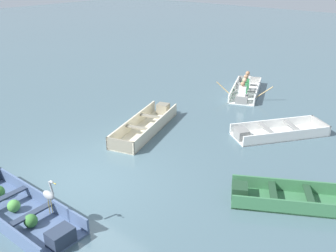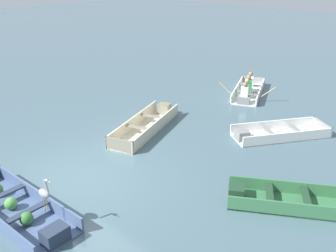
% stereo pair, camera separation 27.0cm
% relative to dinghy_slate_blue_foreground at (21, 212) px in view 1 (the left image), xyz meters
% --- Properties ---
extents(ground_plane, '(80.00, 80.00, 0.00)m').
position_rel_dinghy_slate_blue_foreground_xyz_m(ground_plane, '(-0.22, 1.77, -0.13)').
color(ground_plane, '#47606B').
extents(dinghy_slate_blue_foreground, '(3.41, 1.27, 0.36)m').
position_rel_dinghy_slate_blue_foreground_xyz_m(dinghy_slate_blue_foreground, '(0.00, 0.00, 0.00)').
color(dinghy_slate_blue_foreground, '#475B7F').
rests_on(dinghy_slate_blue_foreground, ground).
extents(skiff_green_near_moored, '(2.77, 2.20, 0.36)m').
position_rel_dinghy_slate_blue_foreground_xyz_m(skiff_green_near_moored, '(4.11, 4.29, -0.00)').
color(skiff_green_near_moored, '#387047').
rests_on(skiff_green_near_moored, ground).
extents(skiff_cream_mid_moored, '(1.99, 3.56, 0.42)m').
position_rel_dinghy_slate_blue_foreground_xyz_m(skiff_cream_mid_moored, '(-1.22, 5.24, 0.02)').
color(skiff_cream_mid_moored, beige).
rests_on(skiff_cream_mid_moored, ground).
extents(skiff_white_outer_moored, '(2.57, 3.08, 0.35)m').
position_rel_dinghy_slate_blue_foreground_xyz_m(skiff_white_outer_moored, '(2.28, 7.58, -0.01)').
color(skiff_white_outer_moored, white).
rests_on(skiff_white_outer_moored, ground).
extents(rowboat_white_with_crew, '(2.45, 3.21, 0.90)m').
position_rel_dinghy_slate_blue_foreground_xyz_m(rowboat_white_with_crew, '(-0.54, 10.47, 0.10)').
color(rowboat_white_with_crew, white).
rests_on(rowboat_white_with_crew, ground).
extents(heron_on_dinghy, '(0.46, 0.17, 0.84)m').
position_rel_dinghy_slate_blue_foreground_xyz_m(heron_on_dinghy, '(0.84, 0.26, 0.69)').
color(heron_on_dinghy, olive).
rests_on(heron_on_dinghy, dinghy_slate_blue_foreground).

